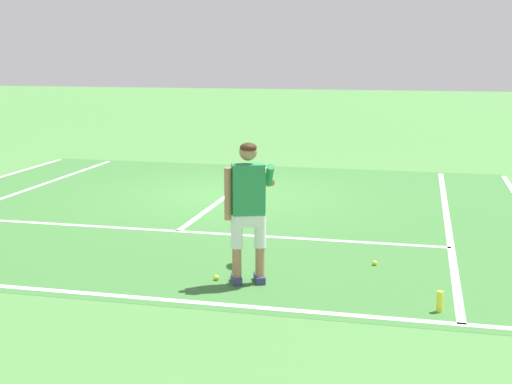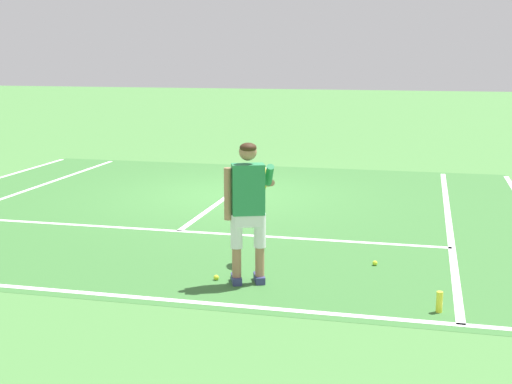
% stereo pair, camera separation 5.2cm
% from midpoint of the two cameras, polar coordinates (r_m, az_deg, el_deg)
% --- Properties ---
extents(ground_plane, '(80.00, 80.00, 0.00)m').
position_cam_midpoint_polar(ground_plane, '(13.84, -2.01, -0.22)').
color(ground_plane, '#477F3D').
extents(court_inner_surface, '(10.98, 9.78, 0.00)m').
position_cam_midpoint_polar(court_inner_surface, '(12.66, -3.53, -1.30)').
color(court_inner_surface, '#387033').
rests_on(court_inner_surface, ground).
extents(line_baseline, '(10.98, 0.10, 0.01)m').
position_cam_midpoint_polar(line_baseline, '(8.45, -12.94, -7.98)').
color(line_baseline, white).
rests_on(line_baseline, ground).
extents(line_service, '(8.23, 0.10, 0.01)m').
position_cam_midpoint_polar(line_service, '(11.08, -6.12, -3.16)').
color(line_service, white).
rests_on(line_service, ground).
extents(line_centre_service, '(0.10, 6.40, 0.01)m').
position_cam_midpoint_polar(line_centre_service, '(14.05, -1.76, -0.02)').
color(line_centre_service, white).
rests_on(line_centre_service, ground).
extents(line_singles_left, '(0.10, 9.38, 0.01)m').
position_cam_midpoint_polar(line_singles_left, '(14.39, -19.41, -0.40)').
color(line_singles_left, white).
rests_on(line_singles_left, ground).
extents(line_singles_right, '(0.10, 9.38, 0.01)m').
position_cam_midpoint_polar(line_singles_right, '(12.13, 15.41, -2.24)').
color(line_singles_right, white).
rests_on(line_singles_right, ground).
extents(tennis_player, '(0.57, 1.23, 1.71)m').
position_cam_midpoint_polar(tennis_player, '(8.36, -0.44, -0.89)').
color(tennis_player, navy).
rests_on(tennis_player, ground).
extents(tennis_ball_near_feet, '(0.07, 0.07, 0.07)m').
position_cam_midpoint_polar(tennis_ball_near_feet, '(8.71, -3.06, -6.91)').
color(tennis_ball_near_feet, '#CCE02D').
rests_on(tennis_ball_near_feet, ground).
extents(tennis_ball_by_baseline, '(0.07, 0.07, 0.07)m').
position_cam_midpoint_polar(tennis_ball_by_baseline, '(9.41, 9.75, -5.68)').
color(tennis_ball_by_baseline, '#CCE02D').
rests_on(tennis_ball_by_baseline, ground).
extents(water_bottle, '(0.07, 0.07, 0.23)m').
position_cam_midpoint_polar(water_bottle, '(7.90, 14.78, -8.59)').
color(water_bottle, yellow).
rests_on(water_bottle, ground).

